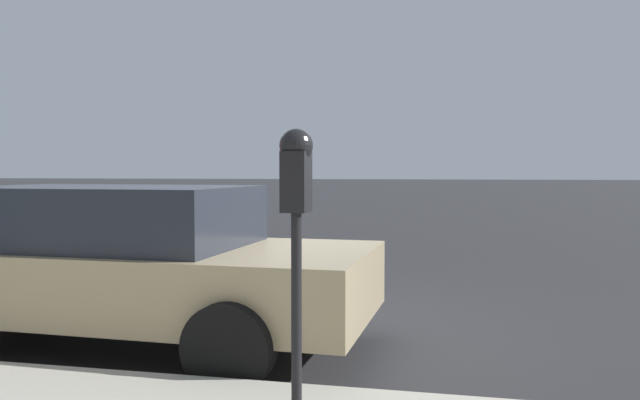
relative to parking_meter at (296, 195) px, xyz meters
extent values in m
plane|color=#2B2B2D|center=(2.60, 0.76, -1.39)|extent=(220.00, 220.00, 0.00)
cylinder|color=black|center=(0.00, 0.00, -0.65)|extent=(0.06, 0.06, 1.12)
cube|color=black|center=(0.00, 0.00, 0.08)|extent=(0.20, 0.14, 0.34)
sphere|color=black|center=(0.00, 0.00, 0.28)|extent=(0.19, 0.19, 0.19)
cube|color=#19389E|center=(0.11, 0.00, 0.03)|extent=(0.01, 0.11, 0.12)
cube|color=black|center=(0.11, 0.00, 0.15)|extent=(0.01, 0.10, 0.08)
cube|color=tan|center=(1.52, 1.91, -0.79)|extent=(1.93, 4.32, 0.56)
cube|color=#232833|center=(1.53, 2.08, -0.25)|extent=(1.65, 2.44, 0.51)
cylinder|color=black|center=(2.37, 0.56, -1.07)|extent=(0.24, 0.65, 0.64)
cylinder|color=black|center=(0.58, 0.62, -1.07)|extent=(0.24, 0.65, 0.64)
cylinder|color=black|center=(2.46, 3.20, -1.07)|extent=(0.24, 0.65, 0.64)
camera|label=1|loc=(-3.39, -0.86, 0.14)|focal=35.00mm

